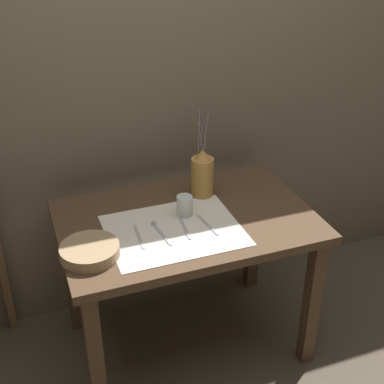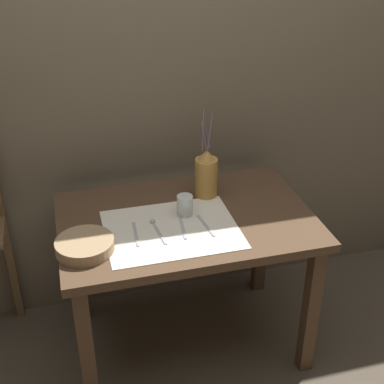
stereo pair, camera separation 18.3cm
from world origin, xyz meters
The scene contains 11 objects.
ground_plane centered at (0.00, 0.00, 0.00)m, with size 12.00×12.00×0.00m, color brown.
stone_wall_back centered at (0.00, 0.47, 1.20)m, with size 7.00×0.06×2.40m.
wooden_table centered at (0.00, 0.00, 0.61)m, with size 1.09×0.72×0.72m.
linen_cloth centered at (-0.08, -0.08, 0.72)m, with size 0.55×0.43×0.00m.
pitcher_with_flowers centered at (0.14, 0.16, 0.83)m, with size 0.10×0.10×0.42m.
wooden_bowl centered at (-0.44, -0.14, 0.74)m, with size 0.23×0.23×0.05m.
glass_tumbler_near centered at (0.00, 0.02, 0.77)m, with size 0.07×0.07×0.09m.
fork_inner centered at (-0.23, -0.08, 0.73)m, with size 0.02×0.18×0.00m.
spoon_inner centered at (-0.15, -0.04, 0.73)m, with size 0.04×0.19×0.02m.
fork_outer centered at (-0.04, -0.08, 0.73)m, with size 0.03×0.18×0.00m.
knife_center centered at (0.06, -0.10, 0.73)m, with size 0.03×0.18×0.00m.
Camera 2 is at (-0.48, -1.90, 1.94)m, focal length 50.00 mm.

